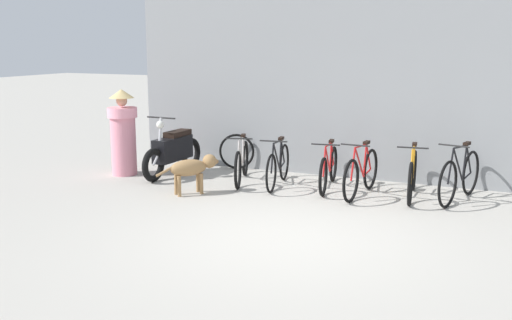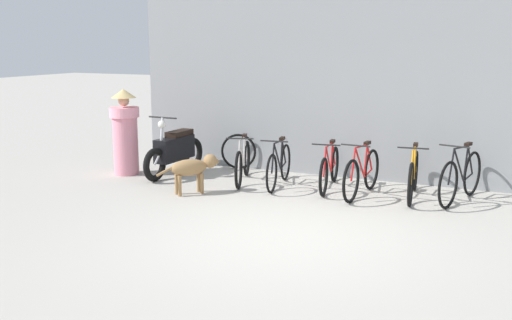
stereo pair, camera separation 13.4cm
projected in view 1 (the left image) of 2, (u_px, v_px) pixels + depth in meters
ground_plane at (287, 237)px, 7.53m from camera, size 60.00×60.00×0.00m
shop_wall_back at (364, 84)px, 10.50m from camera, size 8.93×0.20×3.37m
bicycle_0 at (242, 163)px, 10.43m from camera, size 0.62×1.61×0.84m
bicycle_1 at (278, 166)px, 10.13m from camera, size 0.46×1.60×0.84m
bicycle_2 at (329, 169)px, 9.98m from camera, size 0.46×1.68×0.82m
bicycle_3 at (361, 173)px, 9.51m from camera, size 0.46×1.65×0.88m
bicycle_4 at (412, 175)px, 9.38m from camera, size 0.46×1.68×0.87m
bicycle_5 at (460, 177)px, 9.18m from camera, size 0.54×1.67×0.93m
motorcycle at (173, 151)px, 10.96m from camera, size 0.58×1.84×1.12m
stray_dog at (193, 168)px, 9.61m from camera, size 0.74×0.89×0.62m
person_in_robes at (123, 132)px, 10.93m from camera, size 0.75×0.75×1.57m
spare_tire_left at (237, 152)px, 11.49m from camera, size 0.67×0.24×0.69m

